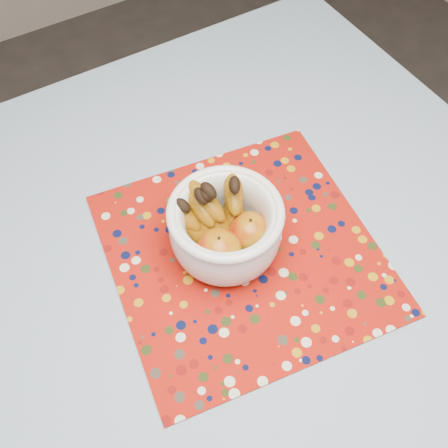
% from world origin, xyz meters
% --- Properties ---
extents(table, '(1.20, 1.20, 0.75)m').
position_xyz_m(table, '(0.00, 0.00, 0.67)').
color(table, brown).
rests_on(table, ground).
extents(tablecloth, '(1.32, 1.32, 0.01)m').
position_xyz_m(tablecloth, '(0.00, 0.00, 0.76)').
color(tablecloth, slate).
rests_on(tablecloth, table).
extents(placemat, '(0.52, 0.52, 0.00)m').
position_xyz_m(placemat, '(0.07, 0.06, 0.76)').
color(placemat, '#9C1108').
rests_on(placemat, tablecloth).
extents(fruit_bowl, '(0.20, 0.20, 0.15)m').
position_xyz_m(fruit_bowl, '(0.05, 0.09, 0.83)').
color(fruit_bowl, white).
rests_on(fruit_bowl, placemat).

